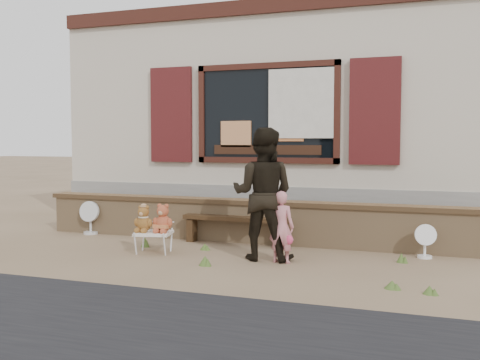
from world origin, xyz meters
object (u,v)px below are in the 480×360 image
at_px(teddy_bear_left, 144,218).
at_px(adult, 263,194).
at_px(bench, 237,223).
at_px(child, 281,227).
at_px(folding_chair, 154,234).
at_px(teddy_bear_right, 163,218).

relative_size(teddy_bear_left, adult, 0.22).
xyz_separation_m(bench, child, (1.01, -1.07, 0.16)).
relative_size(bench, teddy_bear_left, 4.39).
xyz_separation_m(folding_chair, teddy_bear_left, (-0.14, -0.03, 0.22)).
xyz_separation_m(teddy_bear_left, adult, (1.72, 0.14, 0.39)).
bearing_deg(teddy_bear_right, teddy_bear_left, 180.00).
xyz_separation_m(folding_chair, teddy_bear_right, (0.14, 0.03, 0.23)).
distance_m(teddy_bear_left, child, 2.00).
relative_size(bench, teddy_bear_right, 4.11).
xyz_separation_m(teddy_bear_left, teddy_bear_right, (0.27, 0.06, 0.01)).
bearing_deg(bench, adult, -51.28).
distance_m(folding_chair, teddy_bear_left, 0.26).
bearing_deg(teddy_bear_right, adult, -9.26).
xyz_separation_m(bench, adult, (0.72, -0.96, 0.56)).
bearing_deg(teddy_bear_left, adult, -7.76).
bearing_deg(teddy_bear_right, folding_chair, 180.00).
bearing_deg(child, teddy_bear_left, 2.07).
bearing_deg(folding_chair, adult, -8.45).
bearing_deg(bench, child, -45.18).
bearing_deg(adult, teddy_bear_left, 1.71).
relative_size(teddy_bear_right, adult, 0.23).
height_order(folding_chair, adult, adult).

